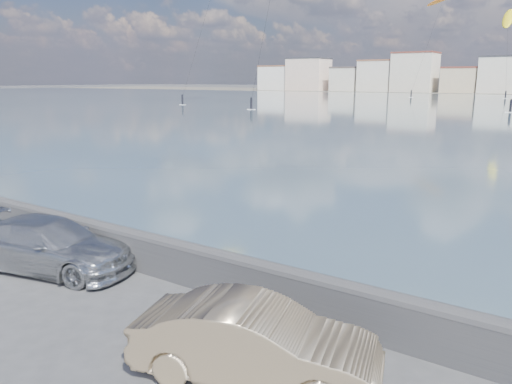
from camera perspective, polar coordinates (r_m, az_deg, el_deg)
ground at (r=10.74m, az=-17.28°, el=-14.85°), size 700.00×700.00×0.00m
seawall at (r=12.18m, az=-7.43°, el=-7.98°), size 400.00×0.36×1.08m
car_silver at (r=14.06m, az=-22.58°, el=-5.59°), size 5.02×3.00×1.36m
car_champagne at (r=8.52m, az=-0.07°, el=-16.80°), size 4.32×2.54×1.34m
kitesurfer_0 at (r=152.05m, az=26.87°, el=17.20°), size 5.09×13.39×23.66m
kitesurfer_8 at (r=153.85m, az=20.60°, el=19.88°), size 9.40×13.03×28.25m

